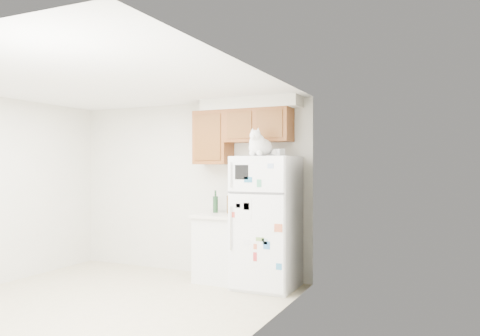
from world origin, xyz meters
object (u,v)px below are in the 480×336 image
Objects in this scene: storage_box_front at (277,153)px; base_counter at (221,247)px; bottle_amber at (230,201)px; cat at (260,146)px; bottle_green at (215,201)px; refrigerator at (266,222)px; storage_box_back at (278,153)px.

base_counter is at bearing -176.14° from storage_box_front.
bottle_amber is at bearing 175.18° from storage_box_front.
bottle_green is at bearing 156.04° from cat.
base_counter is 6.13× the size of storage_box_front.
bottle_amber is at bearing 0.18° from bottle_green.
refrigerator is 0.91m from storage_box_front.
cat is at bearing -23.96° from bottle_green.
cat is 1.50× the size of bottle_amber.
storage_box_front is at bearing -11.77° from refrigerator.
cat is 1.02m from bottle_amber.
refrigerator is at bearing -16.82° from bottle_amber.
cat is at bearing -31.32° from bottle_amber.
storage_box_back is 1.17m from bottle_green.
refrigerator is 0.91m from storage_box_back.
refrigerator is 0.89m from bottle_green.
storage_box_back reaches higher than storage_box_front.
bottle_green is 0.93× the size of bottle_amber.
storage_box_back is (0.14, 0.30, -0.08)m from cat.
refrigerator is at bearing -157.08° from storage_box_back.
refrigerator is at bearing 82.92° from cat.
storage_box_back is at bearing 46.24° from refrigerator.
bottle_green is at bearing -179.82° from bottle_amber.
refrigerator is 1.85× the size of base_counter.
bottle_amber is at bearing 163.18° from refrigerator.
bottle_amber is at bearing 59.47° from base_counter.
cat is (-0.02, -0.18, 0.98)m from refrigerator.
base_counter is 2.73× the size of bottle_amber.
base_counter is 2.93× the size of bottle_green.
refrigerator reaches higher than bottle_amber.
storage_box_back is at bearing -5.42° from bottle_amber.
storage_box_back is 0.99m from bottle_amber.
refrigerator is at bearing -12.55° from bottle_green.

